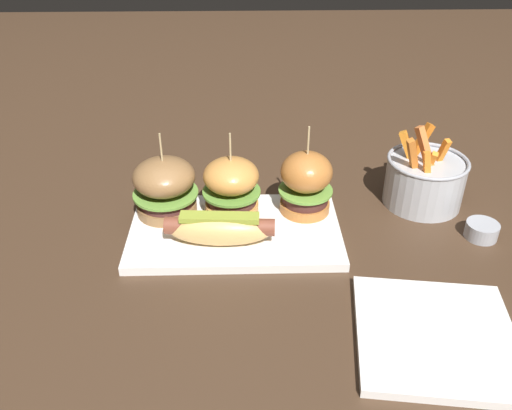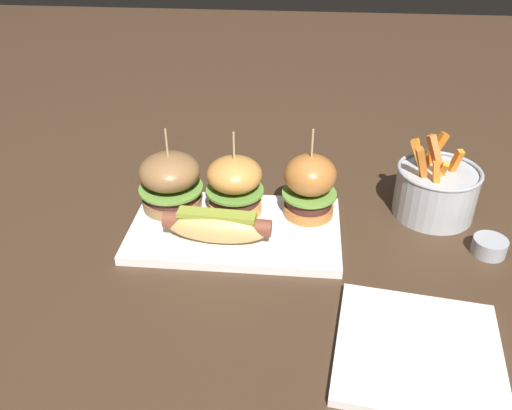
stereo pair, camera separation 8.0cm
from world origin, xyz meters
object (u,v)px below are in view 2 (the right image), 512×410
at_px(side_plate, 418,352).
at_px(platter_main, 235,229).
at_px(hot_dog, 217,226).
at_px(slider_right, 310,185).
at_px(sauce_ramekin, 490,246).
at_px(slider_center, 235,185).
at_px(slider_left, 170,181).
at_px(fries_bucket, 436,190).

bearing_deg(side_plate, platter_main, 137.27).
height_order(hot_dog, slider_right, slider_right).
bearing_deg(sauce_ramekin, slider_center, 171.33).
bearing_deg(hot_dog, side_plate, -35.05).
relative_size(platter_main, slider_left, 2.35).
bearing_deg(hot_dog, slider_left, 135.35).
relative_size(slider_left, side_plate, 0.72).
bearing_deg(side_plate, sauce_ramekin, 57.13).
bearing_deg(slider_right, sauce_ramekin, -13.07).
xyz_separation_m(platter_main, sauce_ramekin, (0.38, -0.02, 0.01)).
height_order(slider_center, fries_bucket, slider_center).
bearing_deg(slider_center, fries_bucket, 7.85).
bearing_deg(side_plate, slider_center, 132.91).
bearing_deg(side_plate, slider_right, 115.92).
relative_size(hot_dog, side_plate, 0.85).
xyz_separation_m(slider_right, side_plate, (0.13, -0.27, -0.06)).
height_order(platter_main, sauce_ramekin, sauce_ramekin).
xyz_separation_m(slider_center, slider_right, (0.12, 0.00, 0.00)).
relative_size(fries_bucket, sauce_ramekin, 2.82).
height_order(hot_dog, sauce_ramekin, hot_dog).
relative_size(slider_right, side_plate, 0.77).
relative_size(slider_center, sauce_ramekin, 2.79).
height_order(sauce_ramekin, side_plate, sauce_ramekin).
bearing_deg(platter_main, sauce_ramekin, -2.42).
bearing_deg(platter_main, slider_right, 22.32).
distance_m(slider_right, fries_bucket, 0.21).
distance_m(slider_left, fries_bucket, 0.42).
relative_size(slider_left, slider_center, 0.99).
bearing_deg(slider_center, sauce_ramekin, -8.67).
bearing_deg(slider_right, slider_left, 179.55).
distance_m(sauce_ramekin, side_plate, 0.25).
xyz_separation_m(platter_main, hot_dog, (-0.02, -0.04, 0.03)).
bearing_deg(slider_left, slider_center, -2.82).
relative_size(hot_dog, sauce_ramekin, 3.25).
bearing_deg(fries_bucket, hot_dog, -159.49).
relative_size(slider_center, fries_bucket, 0.99).
bearing_deg(fries_bucket, slider_right, -168.64).
xyz_separation_m(fries_bucket, sauce_ramekin, (0.06, -0.10, -0.03)).
distance_m(hot_dog, sauce_ramekin, 0.40).
height_order(slider_right, sauce_ramekin, slider_right).
distance_m(platter_main, slider_left, 0.13).
xyz_separation_m(slider_left, fries_bucket, (0.42, 0.04, -0.02)).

